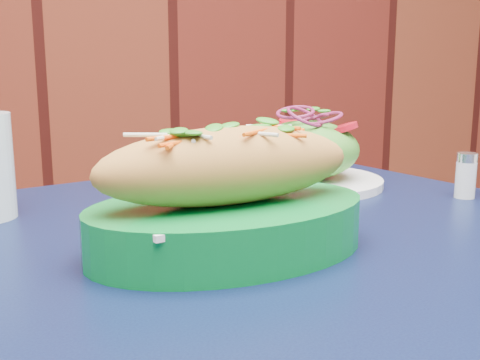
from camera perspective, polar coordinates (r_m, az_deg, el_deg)
name	(u,v)px	position (r m, az deg, el deg)	size (l,w,h in m)	color
cafe_table	(270,315)	(0.67, 2.84, -12.64)	(0.98, 0.98, 0.75)	black
banh_mi_basket	(229,199)	(0.58, -1.09, -1.86)	(0.31, 0.22, 0.13)	#057028
salad_plate	(306,155)	(0.89, 6.29, 2.35)	(0.23, 0.23, 0.12)	white
salt_shaker	(466,175)	(0.87, 20.62, 0.41)	(0.03, 0.03, 0.06)	white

